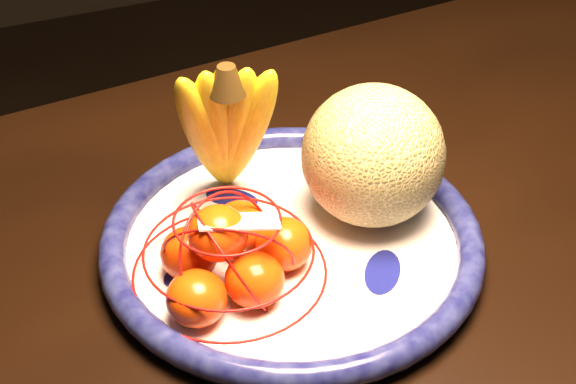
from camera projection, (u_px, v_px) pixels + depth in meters
name	position (u px, v px, depth m)	size (l,w,h in m)	color
dining_table	(385.00, 342.00, 0.89)	(1.65, 1.09, 0.78)	black
fruit_bowl	(292.00, 242.00, 0.87)	(0.38, 0.38, 0.03)	white
cantaloupe	(373.00, 155.00, 0.86)	(0.14, 0.14, 0.14)	olive
banana_bunch	(226.00, 123.00, 0.86)	(0.13, 0.13, 0.20)	yellow
mandarin_bag	(231.00, 256.00, 0.80)	(0.22, 0.22, 0.11)	#FF3B00
price_tag	(239.00, 222.00, 0.77)	(0.07, 0.03, 0.00)	white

